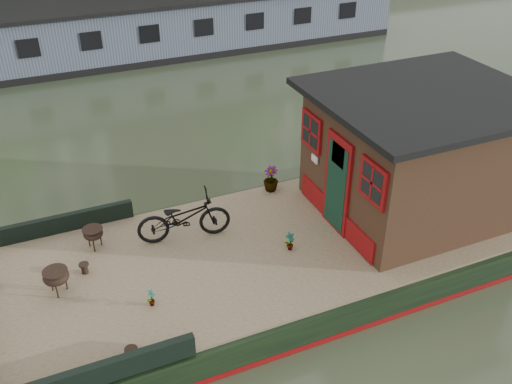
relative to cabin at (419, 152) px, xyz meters
name	(u,v)px	position (x,y,z in m)	size (l,w,h in m)	color
ground	(312,259)	(-2.19, 0.00, -1.88)	(120.00, 120.00, 0.00)	#293622
houseboat_hull	(249,265)	(-3.52, 0.00, -1.60)	(14.01, 4.02, 0.60)	black
houseboat_deck	(314,233)	(-2.19, 0.00, -1.25)	(11.80, 3.80, 0.05)	#997E5E
bow_bulwark	(30,299)	(-7.25, 0.00, -1.05)	(3.00, 4.00, 0.35)	black
cabin	(419,152)	(0.00, 0.00, 0.00)	(4.00, 3.50, 2.42)	black
bicycle	(184,217)	(-4.47, 0.80, -0.78)	(0.60, 1.71, 0.90)	black
potted_plant_a	(290,241)	(-2.86, -0.30, -1.05)	(0.19, 0.13, 0.36)	#A2512E
potted_plant_d	(271,179)	(-2.30, 1.70, -0.95)	(0.31, 0.31, 0.55)	#994C29
potted_plant_e	(151,298)	(-5.50, -0.73, -1.07)	(0.17, 0.11, 0.32)	brown
brazier_front	(57,282)	(-6.81, 0.18, -1.00)	(0.42, 0.42, 0.45)	black
brazier_rear	(94,238)	(-6.05, 1.16, -1.02)	(0.39, 0.39, 0.42)	black
bollard_port	(84,268)	(-6.34, 0.51, -1.13)	(0.17, 0.17, 0.19)	black
bollard_stbd	(132,354)	(-6.04, -1.70, -1.12)	(0.19, 0.19, 0.22)	black
far_houseboat	(137,26)	(-2.19, 14.00, -0.91)	(20.40, 4.40, 2.11)	slate
quay	(105,2)	(-2.19, 20.50, -1.43)	(60.00, 6.00, 0.90)	#47443F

